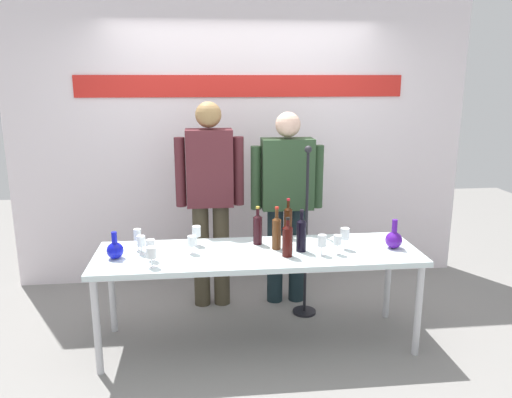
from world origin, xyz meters
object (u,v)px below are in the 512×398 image
(wine_bottle_3, at_px, (288,221))
(wine_glass_right_0, at_px, (345,234))
(decanter_blue_right, at_px, (394,239))
(wine_glass_left_1, at_px, (196,232))
(presenter_left, at_px, (210,193))
(wine_glass_left_4, at_px, (151,253))
(wine_bottle_2, at_px, (287,239))
(microphone_stand, at_px, (305,260))
(wine_bottle_0, at_px, (301,234))
(wine_bottle_1, at_px, (258,228))
(wine_glass_right_1, at_px, (337,240))
(display_table, at_px, (258,259))
(wine_glass_left_0, at_px, (141,241))
(wine_glass_left_3, at_px, (137,235))
(wine_glass_left_5, at_px, (151,246))
(presenter_right, at_px, (287,195))
(wine_glass_right_2, at_px, (322,241))
(wine_bottle_4, at_px, (277,231))
(decanter_blue_left, at_px, (115,250))
(wine_glass_left_2, at_px, (192,241))

(wine_bottle_3, distance_m, wine_glass_right_0, 0.49)
(decanter_blue_right, distance_m, wine_glass_left_1, 1.48)
(presenter_left, distance_m, wine_glass_left_4, 1.05)
(wine_bottle_2, relative_size, wine_glass_left_4, 2.02)
(wine_glass_left_1, bearing_deg, microphone_stand, 15.90)
(wine_bottle_0, height_order, wine_bottle_1, wine_bottle_0)
(wine_bottle_0, relative_size, wine_glass_right_1, 2.19)
(display_table, height_order, wine_bottle_2, wine_bottle_2)
(wine_glass_left_0, xyz_separation_m, wine_glass_left_3, (-0.04, 0.09, 0.02))
(wine_bottle_1, bearing_deg, presenter_left, 122.52)
(wine_glass_left_5, bearing_deg, wine_bottle_0, 4.15)
(decanter_blue_right, height_order, presenter_right, presenter_right)
(wine_glass_left_0, distance_m, wine_glass_left_5, 0.16)
(wine_bottle_1, xyz_separation_m, wine_glass_left_5, (-0.78, -0.28, -0.02))
(display_table, bearing_deg, wine_bottle_2, -31.42)
(presenter_left, bearing_deg, wine_glass_right_2, -47.23)
(wine_bottle_4, bearing_deg, presenter_left, 125.08)
(wine_bottle_1, height_order, wine_glass_left_5, wine_bottle_1)
(presenter_left, bearing_deg, wine_bottle_0, -48.98)
(wine_glass_left_3, distance_m, wine_glass_right_0, 1.53)
(presenter_left, relative_size, wine_bottle_1, 6.02)
(display_table, bearing_deg, decanter_blue_left, -178.02)
(wine_bottle_0, height_order, wine_glass_right_2, wine_bottle_0)
(wine_bottle_0, xyz_separation_m, wine_bottle_1, (-0.30, 0.20, -0.01))
(wine_glass_right_2, bearing_deg, decanter_blue_left, 176.55)
(wine_bottle_3, relative_size, wine_glass_left_2, 2.38)
(wine_glass_left_3, bearing_deg, wine_bottle_2, -12.75)
(wine_bottle_4, bearing_deg, decanter_blue_left, -176.16)
(wine_glass_right_0, bearing_deg, wine_glass_left_4, -171.29)
(presenter_right, height_order, wine_glass_left_4, presenter_right)
(wine_glass_left_5, relative_size, wine_glass_right_1, 1.07)
(wine_glass_left_2, bearing_deg, wine_glass_right_1, -6.84)
(wine_glass_left_3, bearing_deg, wine_glass_left_5, -63.00)
(wine_glass_left_4, xyz_separation_m, wine_glass_right_0, (1.39, 0.21, 0.02))
(decanter_blue_left, xyz_separation_m, wine_glass_right_1, (1.58, -0.08, 0.04))
(decanter_blue_right, height_order, wine_glass_right_1, decanter_blue_right)
(presenter_left, distance_m, presenter_right, 0.67)
(wine_bottle_3, bearing_deg, wine_glass_left_4, -152.56)
(wine_bottle_2, relative_size, microphone_stand, 0.20)
(wine_glass_left_4, bearing_deg, decanter_blue_right, 6.35)
(presenter_right, height_order, wine_glass_left_2, presenter_right)
(wine_glass_left_1, height_order, wine_glass_left_5, same)
(presenter_right, height_order, wine_bottle_1, presenter_right)
(wine_glass_right_2, bearing_deg, microphone_stand, 89.33)
(decanter_blue_right, xyz_separation_m, wine_bottle_2, (-0.82, -0.08, 0.06))
(wine_bottle_2, bearing_deg, wine_bottle_4, 108.34)
(display_table, relative_size, wine_glass_left_0, 17.18)
(presenter_right, bearing_deg, wine_glass_right_0, -67.11)
(wine_glass_right_0, relative_size, wine_glass_right_2, 1.07)
(wine_glass_left_0, bearing_deg, wine_bottle_0, -3.08)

